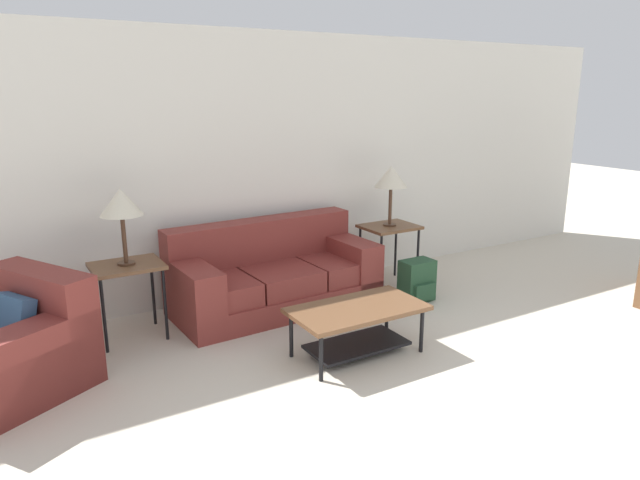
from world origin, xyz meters
TOP-DOWN VIEW (x-y plane):
  - wall_back at (0.00, 4.52)m, footprint 9.16×0.06m
  - couch at (-0.42, 4.01)m, footprint 1.97×0.95m
  - armchair at (-2.71, 3.51)m, footprint 1.30×1.28m
  - coffee_table at (-0.32, 2.74)m, footprint 1.06×0.58m
  - side_table_left at (-1.78, 3.98)m, footprint 0.57×0.46m
  - side_table_right at (0.94, 3.98)m, footprint 0.57×0.46m
  - table_lamp_left at (-1.78, 3.98)m, footprint 0.34×0.34m
  - table_lamp_right at (0.94, 3.98)m, footprint 0.34×0.34m
  - backpack at (0.88, 3.43)m, footprint 0.33×0.29m

SIDE VIEW (x-z plane):
  - backpack at x=0.88m, z-range -0.01..0.41m
  - armchair at x=-2.71m, z-range -0.11..0.69m
  - coffee_table at x=-0.32m, z-range 0.10..0.50m
  - couch at x=-0.42m, z-range -0.11..0.71m
  - side_table_left at x=-1.78m, z-range 0.25..0.90m
  - side_table_right at x=0.94m, z-range 0.25..0.90m
  - table_lamp_left at x=-1.78m, z-range 0.84..1.48m
  - table_lamp_right at x=0.94m, z-range 0.84..1.48m
  - wall_back at x=0.00m, z-range 0.00..2.60m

